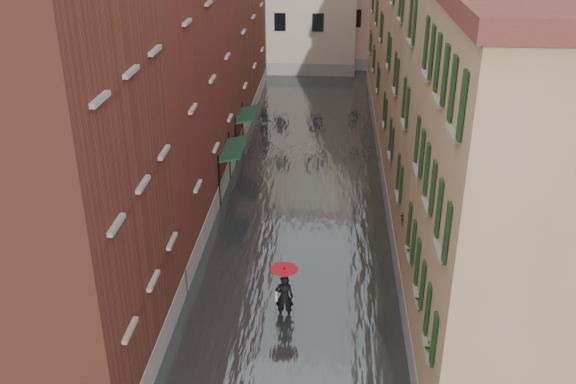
% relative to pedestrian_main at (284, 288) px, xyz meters
% --- Properties ---
extents(ground, '(120.00, 120.00, 0.00)m').
position_rel_pedestrian_main_xyz_m(ground, '(0.21, -1.01, -1.26)').
color(ground, '#545456').
rests_on(ground, ground).
extents(floodwater, '(10.00, 60.00, 0.20)m').
position_rel_pedestrian_main_xyz_m(floodwater, '(0.21, 11.99, -1.16)').
color(floodwater, '#3D4244').
rests_on(floodwater, ground).
extents(building_left_near, '(6.00, 8.00, 13.00)m').
position_rel_pedestrian_main_xyz_m(building_left_near, '(-6.79, -3.01, 5.24)').
color(building_left_near, brown).
rests_on(building_left_near, ground).
extents(building_left_mid, '(6.00, 14.00, 12.50)m').
position_rel_pedestrian_main_xyz_m(building_left_mid, '(-6.79, 7.99, 4.99)').
color(building_left_mid, maroon).
rests_on(building_left_mid, ground).
extents(building_left_far, '(6.00, 16.00, 14.00)m').
position_rel_pedestrian_main_xyz_m(building_left_far, '(-6.79, 22.99, 5.74)').
color(building_left_far, brown).
rests_on(building_left_far, ground).
extents(building_right_near, '(6.00, 8.00, 11.50)m').
position_rel_pedestrian_main_xyz_m(building_right_near, '(7.21, -3.01, 4.49)').
color(building_right_near, '#9A774F').
rests_on(building_right_near, ground).
extents(building_right_mid, '(6.00, 14.00, 13.00)m').
position_rel_pedestrian_main_xyz_m(building_right_mid, '(7.21, 7.99, 5.24)').
color(building_right_mid, tan).
rests_on(building_right_mid, ground).
extents(building_right_far, '(6.00, 16.00, 11.50)m').
position_rel_pedestrian_main_xyz_m(building_right_far, '(7.21, 22.99, 4.49)').
color(building_right_far, '#9A774F').
rests_on(building_right_far, ground).
extents(awning_near, '(1.09, 3.22, 2.80)m').
position_rel_pedestrian_main_xyz_m(awning_near, '(-3.27, 10.03, 1.21)').
color(awning_near, '#153022').
rests_on(awning_near, ground).
extents(awning_far, '(1.09, 2.85, 2.80)m').
position_rel_pedestrian_main_xyz_m(awning_far, '(-3.28, 15.32, 1.20)').
color(awning_far, '#153022').
rests_on(awning_far, ground).
extents(window_planters, '(0.59, 8.25, 0.84)m').
position_rel_pedestrian_main_xyz_m(window_planters, '(4.33, -1.86, 2.25)').
color(window_planters, brown).
rests_on(window_planters, ground).
extents(pedestrian_main, '(1.01, 1.01, 2.06)m').
position_rel_pedestrian_main_xyz_m(pedestrian_main, '(0.00, 0.00, 0.00)').
color(pedestrian_main, black).
rests_on(pedestrian_main, ground).
extents(pedestrian_far, '(0.82, 0.64, 1.68)m').
position_rel_pedestrian_main_xyz_m(pedestrian_far, '(-2.62, 18.84, -0.42)').
color(pedestrian_far, black).
rests_on(pedestrian_far, ground).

